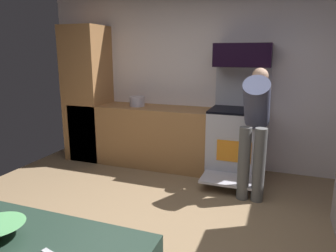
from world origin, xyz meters
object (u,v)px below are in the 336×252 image
Objects in this scene: oven_range at (237,141)px; person_cook at (255,122)px; stock_pot at (137,101)px; microwave at (243,55)px; mixing_bowl_large at (0,231)px.

oven_range is 0.72m from person_cook.
oven_range is 6.62× the size of stock_pot.
microwave reaches higher than person_cook.
person_cook is 2.91m from mixing_bowl_large.
mixing_bowl_large is at bearing -99.82° from microwave.
mixing_bowl_large is 0.97× the size of stock_pot.
microwave is at bearing 111.96° from person_cook.
person_cook is 1.88m from stock_pot.
stock_pot is (-1.79, 0.56, 0.07)m from person_cook.
oven_range is 1.60m from stock_pot.
oven_range is at bearing 79.90° from mixing_bowl_large.
mixing_bowl_large is at bearing -107.02° from person_cook.
microwave is 3.55m from mixing_bowl_large.
oven_range reaches higher than stock_pot.
microwave is at bearing 2.99° from stock_pot.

